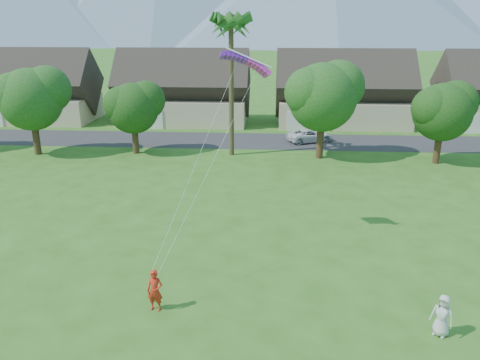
# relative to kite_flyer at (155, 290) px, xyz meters

# --- Properties ---
(street) EXTENTS (90.00, 7.00, 0.01)m
(street) POSITION_rel_kite_flyer_xyz_m (3.18, 30.31, -0.93)
(street) COLOR #2D2D30
(street) RESTS_ON ground
(kite_flyer) EXTENTS (0.71, 0.50, 1.87)m
(kite_flyer) POSITION_rel_kite_flyer_xyz_m (0.00, 0.00, 0.00)
(kite_flyer) COLOR red
(kite_flyer) RESTS_ON ground
(watcher) EXTENTS (1.02, 0.96, 1.75)m
(watcher) POSITION_rel_kite_flyer_xyz_m (11.52, -0.93, -0.06)
(watcher) COLOR beige
(watcher) RESTS_ON ground
(parked_car) EXTENTS (5.18, 3.83, 1.31)m
(parked_car) POSITION_rel_kite_flyer_xyz_m (8.77, 30.31, -0.28)
(parked_car) COLOR silver
(parked_car) RESTS_ON ground
(houses_row) EXTENTS (72.75, 8.19, 8.86)m
(houses_row) POSITION_rel_kite_flyer_xyz_m (3.67, 39.30, 2.51)
(houses_row) COLOR beige
(houses_row) RESTS_ON ground
(tree_row) EXTENTS (62.27, 6.67, 8.45)m
(tree_row) POSITION_rel_kite_flyer_xyz_m (2.04, 24.22, 3.96)
(tree_row) COLOR #47301C
(tree_row) RESTS_ON ground
(fan_palm) EXTENTS (3.00, 3.00, 13.80)m
(fan_palm) POSITION_rel_kite_flyer_xyz_m (1.18, 24.81, 10.87)
(fan_palm) COLOR #4C3D26
(fan_palm) RESTS_ON ground
(parafoil_kite) EXTENTS (2.73, 1.15, 0.50)m
(parafoil_kite) POSITION_rel_kite_flyer_xyz_m (3.44, 7.29, 8.90)
(parafoil_kite) COLOR purple
(parafoil_kite) RESTS_ON ground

